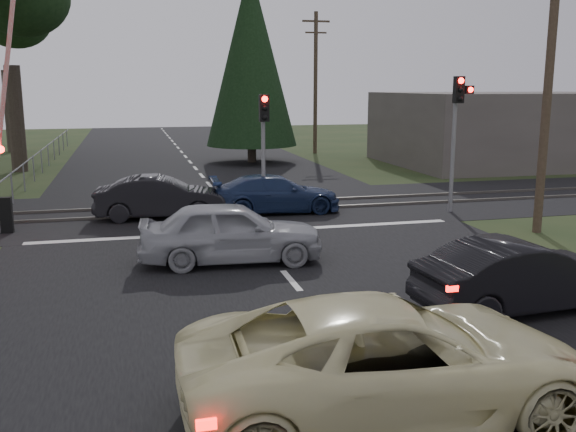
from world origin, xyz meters
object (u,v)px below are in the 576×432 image
object	(u,v)px
utility_pole_far	(246,82)
cream_coupe	(390,359)
blue_sedan	(275,194)
traffic_signal_right	(458,117)
utility_pole_near	(549,74)
utility_pole_mid	(316,80)
dark_hatchback	(521,276)
silver_car	(231,232)
traffic_signal_center	(264,133)
dark_car_far	(161,198)

from	to	relation	value
utility_pole_far	cream_coupe	distance (m)	58.97
utility_pole_far	blue_sedan	size ratio (longest dim) A/B	1.98
traffic_signal_right	utility_pole_near	bearing A→B (deg)	-74.66
utility_pole_mid	utility_pole_far	bearing A→B (deg)	90.00
utility_pole_mid	dark_hatchback	bearing A→B (deg)	-98.68
silver_car	blue_sedan	distance (m)	6.56
traffic_signal_right	utility_pole_mid	size ratio (longest dim) A/B	0.52
traffic_signal_center	utility_pole_near	xyz separation A→B (m)	(7.50, -4.68, 1.92)
cream_coupe	dark_hatchback	distance (m)	5.21
traffic_signal_right	traffic_signal_center	size ratio (longest dim) A/B	1.15
utility_pole_far	traffic_signal_center	bearing A→B (deg)	-99.60
utility_pole_near	blue_sedan	distance (m)	9.52
dark_hatchback	silver_car	world-z (taller)	silver_car
utility_pole_near	cream_coupe	size ratio (longest dim) A/B	1.58
traffic_signal_right	traffic_signal_center	world-z (taller)	traffic_signal_right
utility_pole_far	dark_car_far	xyz separation A→B (m)	(-11.00, -44.13, -4.01)
traffic_signal_right	cream_coupe	xyz separation A→B (m)	(-7.75, -12.66, -2.52)
utility_pole_mid	cream_coupe	distance (m)	34.53
utility_pole_mid	dark_hatchback	world-z (taller)	utility_pole_mid
utility_pole_near	silver_car	world-z (taller)	utility_pole_near
utility_pole_far	cream_coupe	size ratio (longest dim) A/B	1.58
utility_pole_near	utility_pole_far	distance (m)	49.00
dark_hatchback	blue_sedan	world-z (taller)	dark_hatchback
silver_car	dark_hatchback	bearing A→B (deg)	-130.05
traffic_signal_right	cream_coupe	world-z (taller)	traffic_signal_right
blue_sedan	silver_car	bearing A→B (deg)	159.10
blue_sedan	dark_car_far	xyz separation A→B (m)	(-3.96, -0.08, 0.05)
traffic_signal_center	utility_pole_near	distance (m)	9.05
utility_pole_near	utility_pole_far	bearing A→B (deg)	90.00
utility_pole_mid	dark_hatchback	xyz separation A→B (m)	(-4.58, -30.01, -4.02)
utility_pole_mid	dark_car_far	bearing A→B (deg)	-119.91
traffic_signal_right	utility_pole_near	world-z (taller)	utility_pole_near
utility_pole_mid	dark_hatchback	distance (m)	30.62
dark_hatchback	blue_sedan	xyz separation A→B (m)	(-2.46, 10.96, -0.05)
utility_pole_far	cream_coupe	xyz separation A→B (m)	(-8.70, -58.19, -3.93)
utility_pole_near	utility_pole_mid	bearing A→B (deg)	90.00
traffic_signal_center	blue_sedan	world-z (taller)	traffic_signal_center
utility_pole_far	silver_car	size ratio (longest dim) A/B	1.97
traffic_signal_right	utility_pole_far	distance (m)	45.56
blue_sedan	dark_car_far	distance (m)	3.96
traffic_signal_right	dark_car_far	size ratio (longest dim) A/B	1.09
traffic_signal_right	dark_car_far	bearing A→B (deg)	172.07
traffic_signal_center	silver_car	xyz separation A→B (m)	(-2.08, -5.78, -2.03)
cream_coupe	dark_hatchback	world-z (taller)	cream_coupe
utility_pole_far	utility_pole_mid	bearing A→B (deg)	-90.00
cream_coupe	dark_hatchback	bearing A→B (deg)	-50.70
cream_coupe	dark_car_far	world-z (taller)	cream_coupe
traffic_signal_center	traffic_signal_right	bearing A→B (deg)	-10.41
utility_pole_mid	blue_sedan	xyz separation A→B (m)	(-7.04, -19.05, -4.07)
traffic_signal_right	blue_sedan	size ratio (longest dim) A/B	1.03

